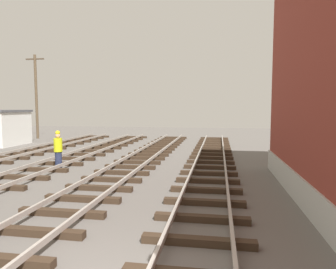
# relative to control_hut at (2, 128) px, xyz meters

# --- Properties ---
(control_hut) EXTENTS (3.00, 3.80, 2.76)m
(control_hut) POSITION_rel_control_hut_xyz_m (0.00, 0.00, 0.00)
(control_hut) COLOR silver
(control_hut) RESTS_ON ground
(utility_pole_far) EXTENTS (1.80, 0.24, 7.83)m
(utility_pole_far) POSITION_rel_control_hut_xyz_m (-0.20, 5.13, 2.72)
(utility_pole_far) COLOR brown
(utility_pole_far) RESTS_ON ground
(track_worker_foreground) EXTENTS (0.40, 0.40, 1.87)m
(track_worker_foreground) POSITION_rel_control_hut_xyz_m (9.15, -7.99, -0.46)
(track_worker_foreground) COLOR #262D4C
(track_worker_foreground) RESTS_ON ground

